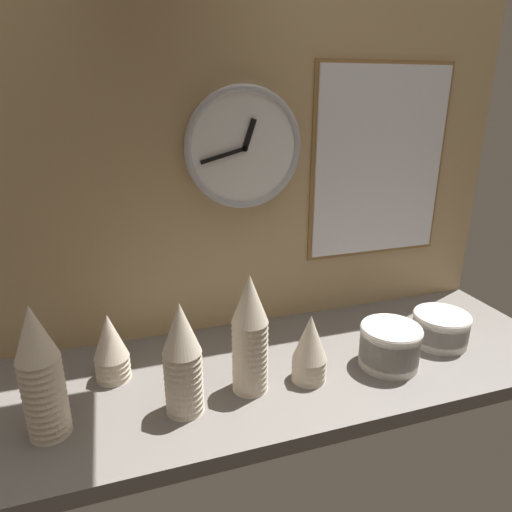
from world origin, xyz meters
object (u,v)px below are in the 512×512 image
at_px(bowl_stack_far_right, 441,327).
at_px(cup_stack_center_right, 310,348).
at_px(cup_stack_far_left, 40,372).
at_px(cup_stack_center_left, 182,359).
at_px(bowl_stack_right, 390,345).
at_px(menu_board, 380,163).
at_px(cup_stack_center, 250,334).
at_px(cup_stack_left, 111,347).
at_px(wall_clock, 244,148).

bearing_deg(bowl_stack_far_right, cup_stack_center_right, -173.66).
distance_m(cup_stack_far_left, cup_stack_center_left, 0.29).
xyz_separation_m(cup_stack_center_left, bowl_stack_right, (0.55, 0.02, -0.07)).
xyz_separation_m(bowl_stack_right, menu_board, (0.14, 0.34, 0.42)).
xyz_separation_m(cup_stack_far_left, bowl_stack_right, (0.84, 0.00, -0.09)).
relative_size(cup_stack_center_right, cup_stack_center_left, 0.66).
bearing_deg(bowl_stack_right, cup_stack_center_left, -178.26).
xyz_separation_m(cup_stack_center, menu_board, (0.52, 0.33, 0.33)).
height_order(cup_stack_center, bowl_stack_right, cup_stack_center).
xyz_separation_m(cup_stack_center_right, bowl_stack_right, (0.23, -0.01, -0.03)).
relative_size(bowl_stack_right, menu_board, 0.27).
height_order(bowl_stack_right, menu_board, menu_board).
height_order(cup_stack_far_left, bowl_stack_far_right, cup_stack_far_left).
xyz_separation_m(cup_stack_center, bowl_stack_right, (0.38, -0.02, -0.09)).
xyz_separation_m(cup_stack_left, bowl_stack_far_right, (0.91, -0.11, -0.04)).
relative_size(cup_stack_center_right, bowl_stack_right, 1.12).
bearing_deg(cup_stack_center_right, cup_stack_center_left, -176.05).
height_order(cup_stack_far_left, menu_board, menu_board).
bearing_deg(cup_stack_center_left, bowl_stack_right, 1.74).
bearing_deg(bowl_stack_far_right, cup_stack_center_left, -174.67).
height_order(cup_stack_center_right, cup_stack_center_left, cup_stack_center_left).
height_order(cup_stack_center_right, bowl_stack_far_right, cup_stack_center_right).
distance_m(cup_stack_center_right, wall_clock, 0.56).
height_order(cup_stack_far_left, cup_stack_left, cup_stack_far_left).
bearing_deg(bowl_stack_right, cup_stack_far_left, -179.92).
bearing_deg(cup_stack_far_left, cup_stack_center_left, -3.09).
distance_m(cup_stack_far_left, menu_board, 1.09).
height_order(cup_stack_center_left, menu_board, menu_board).
xyz_separation_m(cup_stack_center_right, cup_stack_left, (-0.47, 0.16, 0.00)).
distance_m(cup_stack_left, bowl_stack_right, 0.72).
bearing_deg(cup_stack_center, cup_stack_center_right, -3.73).
distance_m(cup_stack_far_left, bowl_stack_right, 0.84).
bearing_deg(cup_stack_center, bowl_stack_far_right, 3.74).
bearing_deg(cup_stack_center_left, bowl_stack_far_right, 5.33).
bearing_deg(bowl_stack_right, cup_stack_center_right, 178.67).
xyz_separation_m(cup_stack_far_left, menu_board, (0.98, 0.34, 0.33)).
distance_m(cup_stack_center_right, bowl_stack_right, 0.23).
distance_m(bowl_stack_far_right, wall_clock, 0.76).
relative_size(cup_stack_left, menu_board, 0.31).
distance_m(bowl_stack_far_right, bowl_stack_right, 0.21).
xyz_separation_m(cup_stack_far_left, cup_stack_left, (0.13, 0.17, -0.06)).
relative_size(cup_stack_center_left, menu_board, 0.46).
relative_size(cup_stack_center_right, menu_board, 0.31).
bearing_deg(wall_clock, cup_stack_left, -157.32).
bearing_deg(cup_stack_center_right, cup_stack_left, 161.40).
distance_m(cup_stack_far_left, wall_clock, 0.74).
relative_size(cup_stack_left, bowl_stack_right, 1.12).
relative_size(cup_stack_center, bowl_stack_right, 1.87).
xyz_separation_m(cup_stack_center_right, wall_clock, (-0.07, 0.33, 0.45)).
distance_m(bowl_stack_right, wall_clock, 0.66).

